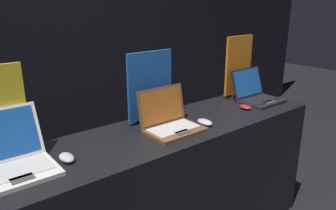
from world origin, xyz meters
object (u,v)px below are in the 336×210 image
mouse_back (245,107)px  mouse_front (67,158)px  laptop_front (11,158)px  promo_stand_middle (150,89)px  laptop_middle (170,121)px  laptop_back (256,94)px  mouse_middle (205,122)px  promo_stand_back (238,68)px

mouse_back → mouse_front: bearing=178.4°
laptop_front → mouse_front: size_ratio=3.33×
promo_stand_middle → mouse_back: promo_stand_middle is taller
laptop_middle → promo_stand_middle: (-0.00, 0.20, 0.16)m
laptop_back → mouse_back: laptop_back is taller
laptop_middle → mouse_middle: 0.24m
mouse_back → promo_stand_back: 0.41m
mouse_front → laptop_middle: (0.65, -0.00, 0.04)m
laptop_middle → promo_stand_back: bearing=14.5°
laptop_back → mouse_back: bearing=-160.7°
mouse_middle → promo_stand_back: 0.77m
promo_stand_middle → laptop_back: promo_stand_middle is taller
laptop_front → promo_stand_back: promo_stand_back is taller
mouse_front → promo_stand_back: bearing=8.5°
promo_stand_back → mouse_front: bearing=-171.5°
laptop_middle → promo_stand_middle: 0.25m
laptop_front → laptop_middle: laptop_front is taller
laptop_back → promo_stand_back: promo_stand_back is taller
mouse_front → promo_stand_middle: bearing=17.0°
promo_stand_middle → promo_stand_back: size_ratio=0.93×
promo_stand_back → laptop_middle: bearing=-165.5°
promo_stand_middle → laptop_back: 0.93m
mouse_front → promo_stand_middle: (0.65, 0.20, 0.20)m
mouse_back → mouse_middle: bearing=-175.1°
mouse_front → laptop_back: (1.55, 0.04, 0.04)m
laptop_front → laptop_back: 1.78m
laptop_front → laptop_middle: 0.88m
mouse_middle → promo_stand_middle: bearing=129.1°
laptop_middle → mouse_back: laptop_middle is taller
laptop_back → mouse_back: (-0.23, -0.08, -0.04)m
promo_stand_middle → promo_stand_back: (0.90, 0.03, 0.02)m
promo_stand_back → promo_stand_middle: bearing=-177.9°
mouse_front → mouse_middle: size_ratio=0.95×
laptop_back → mouse_front: bearing=-178.5°
mouse_middle → laptop_back: size_ratio=0.35×
laptop_front → mouse_back: bearing=-4.0°
mouse_front → promo_stand_back: promo_stand_back is taller
mouse_front → mouse_back: 1.32m
laptop_front → mouse_back: size_ratio=3.66×
laptop_front → promo_stand_back: bearing=5.1°
laptop_middle → laptop_back: 0.90m
mouse_back → laptop_front: bearing=176.0°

